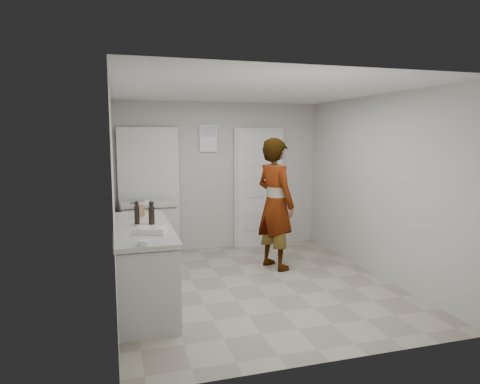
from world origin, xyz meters
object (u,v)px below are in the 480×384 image
object	(u,v)px
oil_cruet_a	(151,213)
egg_bowl	(145,243)
baking_dish	(151,230)
cake_mix_box	(139,211)
oil_cruet_b	(137,213)
spice_jar	(144,213)
person	(275,204)

from	to	relation	value
oil_cruet_a	egg_bowl	xyz separation A→B (m)	(-0.15, -0.95, -0.11)
baking_dish	egg_bowl	size ratio (longest dim) A/B	3.13
cake_mix_box	egg_bowl	world-z (taller)	cake_mix_box
egg_bowl	oil_cruet_b	bearing A→B (deg)	90.97
spice_jar	cake_mix_box	bearing A→B (deg)	-127.05
person	spice_jar	bearing A→B (deg)	75.76
oil_cruet_a	oil_cruet_b	bearing A→B (deg)	161.51
oil_cruet_b	baking_dish	distance (m)	0.53
person	baking_dish	size ratio (longest dim) A/B	4.92
baking_dish	egg_bowl	xyz separation A→B (m)	(-0.10, -0.50, -0.00)
oil_cruet_a	spice_jar	bearing A→B (deg)	94.75
spice_jar	egg_bowl	world-z (taller)	spice_jar
oil_cruet_a	cake_mix_box	bearing A→B (deg)	104.50
spice_jar	baking_dish	bearing A→B (deg)	-90.02
oil_cruet_a	person	bearing A→B (deg)	23.27
baking_dish	cake_mix_box	bearing A→B (deg)	94.61
person	cake_mix_box	bearing A→B (deg)	78.35
person	baking_dish	world-z (taller)	person
baking_dish	egg_bowl	distance (m)	0.51
oil_cruet_a	baking_dish	world-z (taller)	oil_cruet_a
egg_bowl	spice_jar	bearing A→B (deg)	86.32
oil_cruet_a	baking_dish	bearing A→B (deg)	-96.09
spice_jar	baking_dish	world-z (taller)	spice_jar
oil_cruet_a	egg_bowl	size ratio (longest dim) A/B	2.20
cake_mix_box	baking_dish	distance (m)	0.93
person	cake_mix_box	distance (m)	1.99
person	egg_bowl	world-z (taller)	person
cake_mix_box	spice_jar	bearing A→B (deg)	56.78
cake_mix_box	person	bearing A→B (deg)	13.04
oil_cruet_a	egg_bowl	world-z (taller)	oil_cruet_a
cake_mix_box	oil_cruet_a	bearing A→B (deg)	-71.67
cake_mix_box	oil_cruet_a	size ratio (longest dim) A/B	0.62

